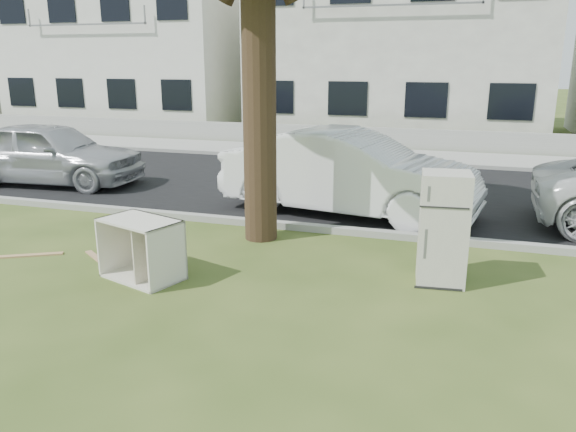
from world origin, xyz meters
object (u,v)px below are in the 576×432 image
(cabinet, at_px, (141,249))
(car_center, at_px, (349,173))
(fridge, at_px, (443,229))
(car_left, at_px, (50,153))

(cabinet, height_order, car_center, car_center)
(cabinet, bearing_deg, fridge, 34.06)
(cabinet, relative_size, car_center, 0.22)
(fridge, distance_m, cabinet, 4.10)
(car_center, bearing_deg, cabinet, 163.65)
(fridge, bearing_deg, car_center, 115.76)
(cabinet, xyz_separation_m, car_center, (2.01, 4.21, 0.40))
(car_center, distance_m, car_left, 7.46)
(cabinet, distance_m, car_center, 4.68)
(car_center, bearing_deg, car_left, 95.12)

